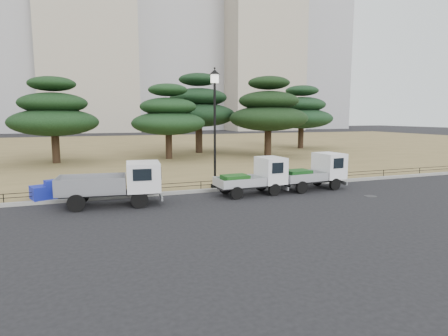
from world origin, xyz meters
name	(u,v)px	position (x,y,z in m)	size (l,w,h in m)	color
ground	(239,201)	(0.00, 0.00, 0.00)	(220.00, 220.00, 0.00)	black
lawn	(143,148)	(0.00, 30.60, 0.07)	(120.00, 56.00, 0.15)	olive
curb	(220,189)	(0.00, 2.60, 0.08)	(120.00, 0.25, 0.16)	gray
truck_large	(117,182)	(-5.32, 1.19, 1.05)	(4.47, 2.14, 1.88)	black
truck_kei_front	(256,176)	(1.40, 1.19, 0.92)	(3.55, 1.67, 1.84)	black
truck_kei_rear	(316,171)	(5.02, 1.36, 0.95)	(3.76, 1.86, 1.91)	black
street_lamp	(215,109)	(-0.18, 2.90, 4.29)	(0.55, 0.55, 6.12)	black
pipe_fence	(219,182)	(0.00, 2.75, 0.44)	(38.00, 0.04, 0.40)	black
tarp_pile	(47,191)	(-8.29, 3.07, 0.49)	(1.52, 1.31, 0.86)	#1623AE
manhole	(371,196)	(6.50, -1.20, 0.01)	(0.60, 0.60, 0.01)	#2D2D30
pine_west_near	(54,114)	(-8.79, 17.16, 4.09)	(6.84, 6.84, 6.84)	black
pine_center_left	(168,116)	(0.36, 17.02, 3.93)	(6.43, 6.43, 6.54)	black
pine_center_right	(199,107)	(4.43, 21.42, 4.80)	(7.56, 7.56, 8.03)	black
pine_east_near	(268,110)	(9.61, 16.04, 4.42)	(7.33, 7.33, 7.40)	black
pine_east_far	(301,112)	(17.14, 22.41, 4.33)	(7.22, 7.22, 7.25)	black
tower_center_left	(86,18)	(-5.00, 85.00, 27.50)	(22.00, 20.00, 55.00)	#AAA08C
tower_east	(259,43)	(40.00, 82.00, 24.00)	(20.00, 18.00, 48.00)	#AAA08C
tower_far_east	(301,15)	(58.00, 90.00, 35.00)	(24.00, 20.00, 70.00)	#A0A0A5
radio_tower	(348,32)	(72.00, 85.00, 30.04)	(1.80, 1.80, 63.00)	#D83F33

